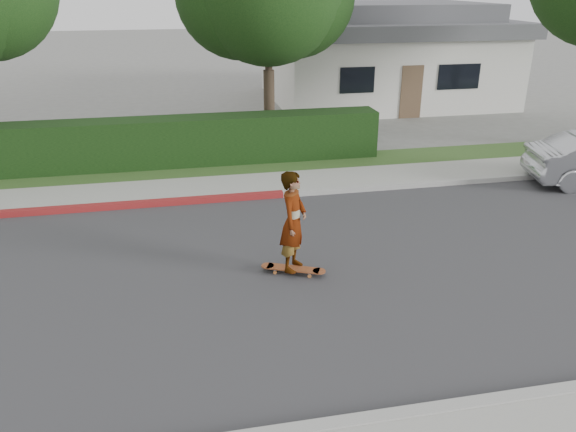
% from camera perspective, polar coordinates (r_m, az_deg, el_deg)
% --- Properties ---
extents(ground, '(120.00, 120.00, 0.00)m').
position_cam_1_polar(ground, '(10.76, -1.64, -6.06)').
color(ground, slate).
rests_on(ground, ground).
extents(road, '(60.00, 8.00, 0.01)m').
position_cam_1_polar(road, '(10.76, -1.64, -6.04)').
color(road, '#2D2D30').
rests_on(road, ground).
extents(curb_near, '(60.00, 0.20, 0.15)m').
position_cam_1_polar(curb_near, '(7.46, 4.17, -20.61)').
color(curb_near, '#9E9E99').
rests_on(curb_near, ground).
extents(curb_far, '(60.00, 0.20, 0.15)m').
position_cam_1_polar(curb_far, '(14.43, -4.45, 1.95)').
color(curb_far, '#9E9E99').
rests_on(curb_far, ground).
extents(curb_red_section, '(12.00, 0.21, 0.15)m').
position_cam_1_polar(curb_red_section, '(14.74, -24.10, 0.42)').
color(curb_red_section, maroon).
rests_on(curb_red_section, ground).
extents(sidewalk_far, '(60.00, 1.60, 0.12)m').
position_cam_1_polar(sidewalk_far, '(15.27, -4.88, 3.08)').
color(sidewalk_far, gray).
rests_on(sidewalk_far, ground).
extents(planting_strip, '(60.00, 1.60, 0.10)m').
position_cam_1_polar(planting_strip, '(16.78, -5.55, 4.85)').
color(planting_strip, '#2D4C1E').
rests_on(planting_strip, ground).
extents(hedge, '(15.00, 1.00, 1.50)m').
position_cam_1_polar(hedge, '(17.14, -15.95, 6.91)').
color(hedge, black).
rests_on(hedge, ground).
extents(house, '(10.60, 8.60, 4.30)m').
position_cam_1_polar(house, '(27.22, 9.59, 15.98)').
color(house, beige).
rests_on(house, ground).
extents(skateboard, '(1.24, 0.73, 0.12)m').
position_cam_1_polar(skateboard, '(10.76, 0.53, -5.39)').
color(skateboard, orange).
rests_on(skateboard, ground).
extents(skateboarder, '(0.76, 0.84, 1.94)m').
position_cam_1_polar(skateboarder, '(10.33, 0.55, -0.56)').
color(skateboarder, white).
rests_on(skateboarder, skateboard).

